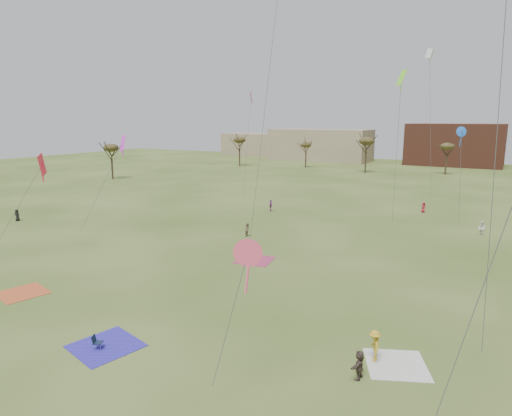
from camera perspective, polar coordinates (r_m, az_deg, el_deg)
The scene contains 18 objects.
ground at distance 31.86m, azimuth -11.13°, elevation -13.53°, with size 260.00×260.00×0.00m, color #364D18.
spectator_fore_b at distance 51.03m, azimuth -1.07°, elevation -2.81°, with size 0.75×0.58×1.54m, color #77604C.
spectator_fore_c at distance 24.92m, azimuth 13.19°, elevation -19.12°, with size 1.45×0.46×1.57m, color #4D3C37.
flyer_mid_a at distance 66.69m, azimuth -28.48°, elevation -0.81°, with size 0.77×0.50×1.57m, color black.
flyer_mid_b at distance 26.63m, azimuth 15.06°, elevation -16.81°, with size 1.17×0.67×1.81m, color gold.
spectator_mid_d at distance 64.77m, azimuth 1.91°, elevation 0.32°, with size 1.00×0.42×1.70m, color #A1439E.
spectator_mid_e at distance 57.77m, azimuth 27.13°, elevation -2.36°, with size 0.79×0.62×1.63m, color white.
flyer_far_b at distance 68.40m, azimuth 20.82°, elevation 0.08°, with size 0.73×0.47×1.49m, color #A71C31.
blanket_red at distance 39.50m, azimuth -27.95°, elevation -9.68°, with size 3.27×3.27×0.03m, color #D2582A.
blanket_blue at distance 29.05m, azimuth -18.83°, elevation -16.54°, with size 3.61×3.61×0.03m, color #322AB6.
blanket_cream at distance 27.00m, azimuth 17.66°, elevation -18.74°, with size 3.21×3.21×0.03m, color white.
blanket_plum at distance 42.70m, azimuth -0.20°, elevation -6.76°, with size 3.32×3.32×0.03m, color #AB3459.
camp_chair_center at distance 28.75m, azimuth -19.76°, elevation -16.33°, with size 0.72×0.70×0.87m.
kites_aloft at distance 53.58m, azimuth 13.85°, elevation 18.52°, with size 60.98×63.84×26.60m.
tree_line at distance 103.28m, azimuth 17.62°, elevation 7.44°, with size 117.44×49.32×8.91m.
building_tan at distance 147.20m, azimuth 8.29°, elevation 8.08°, with size 32.00×14.00×10.00m, color #937F60.
building_brick at distance 142.47m, azimuth 24.32°, elevation 7.49°, with size 26.00×16.00×12.00m, color brown.
building_tan_west at distance 166.75m, azimuth -0.53°, elevation 8.23°, with size 20.00×12.00×8.00m, color #937F60.
Camera 1 is at (19.30, -21.56, 13.33)m, focal length 30.96 mm.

